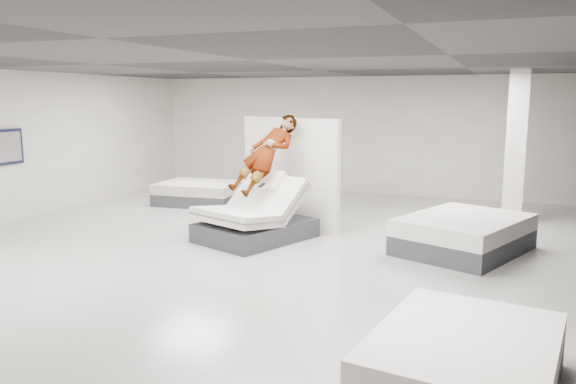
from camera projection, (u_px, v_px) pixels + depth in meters
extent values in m
plane|color=#BBB7B1|center=(253.00, 257.00, 9.35)|extent=(14.00, 14.00, 0.00)
plane|color=black|center=(251.00, 60.00, 8.82)|extent=(14.00, 14.00, 0.00)
cube|color=silver|center=(359.00, 135.00, 15.51)|extent=(12.00, 0.04, 3.20)
cube|color=#38383D|center=(256.00, 230.00, 10.47)|extent=(2.09, 2.37, 0.35)
cube|color=white|center=(267.00, 198.00, 10.59)|extent=(1.70, 1.36, 0.81)
cube|color=slate|center=(267.00, 198.00, 10.59)|extent=(1.68, 1.26, 0.69)
cube|color=white|center=(236.00, 217.00, 10.06)|extent=(1.74, 1.47, 0.32)
cube|color=slate|center=(236.00, 217.00, 10.06)|extent=(1.76, 1.48, 0.14)
cube|color=white|center=(271.00, 180.00, 10.61)|extent=(0.65, 0.56, 0.36)
imported|color=slate|center=(267.00, 169.00, 10.50)|extent=(1.24, 1.84, 1.50)
cube|color=black|center=(262.00, 185.00, 10.14)|extent=(0.10, 0.15, 0.08)
cube|color=silver|center=(290.00, 173.00, 11.34)|extent=(2.34, 0.93, 2.23)
cube|color=#38383D|center=(463.00, 242.00, 9.63)|extent=(2.38, 2.69, 0.33)
cube|color=white|center=(464.00, 225.00, 9.58)|extent=(2.38, 2.69, 0.28)
cube|color=#38383D|center=(463.00, 377.00, 5.01)|extent=(1.77, 2.19, 0.30)
cube|color=white|center=(465.00, 348.00, 4.96)|extent=(1.77, 2.19, 0.25)
cube|color=#38383D|center=(200.00, 198.00, 14.03)|extent=(2.05, 1.60, 0.29)
cube|color=white|center=(199.00, 187.00, 13.99)|extent=(2.05, 1.60, 0.24)
cube|color=white|center=(516.00, 147.00, 11.78)|extent=(0.40, 0.40, 3.20)
cube|color=black|center=(4.00, 147.00, 11.68)|extent=(0.05, 0.95, 0.75)
cube|color=tan|center=(5.00, 147.00, 11.67)|extent=(0.02, 0.82, 0.62)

